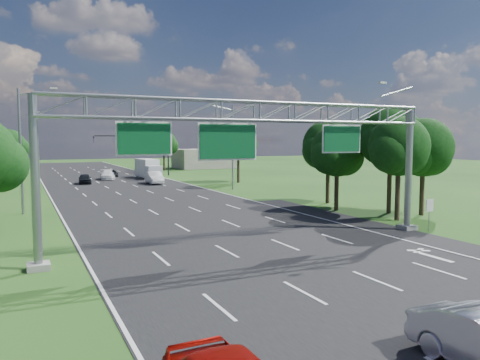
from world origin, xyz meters
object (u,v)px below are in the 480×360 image
sign_gantry (258,123)px  traffic_signal (147,145)px  regulatory_sign (430,208)px  box_truck (148,169)px

sign_gantry → traffic_signal: (7.15, 53.00, -1.72)m
sign_gantry → regulatory_sign: size_ratio=11.19×
regulatory_sign → traffic_signal: traffic_signal is taller
regulatory_sign → box_truck: size_ratio=0.26×
sign_gantry → box_truck: 49.91m
regulatory_sign → traffic_signal: (-4.92, 54.02, 3.66)m
traffic_signal → box_truck: (-0.89, -3.79, -3.75)m
regulatory_sign → traffic_signal: size_ratio=0.17×
sign_gantry → box_truck: (6.26, 49.22, -5.48)m
traffic_signal → box_truck: 5.40m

